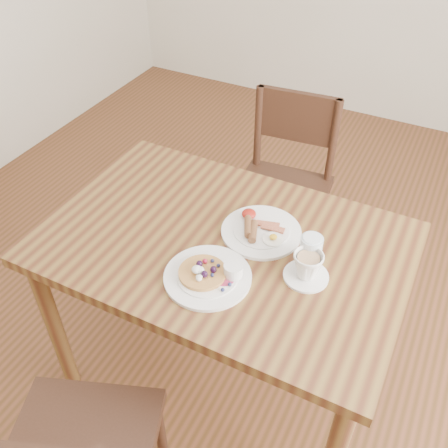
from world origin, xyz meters
name	(u,v)px	position (x,y,z in m)	size (l,w,h in m)	color
ground	(224,368)	(0.00, 0.00, 0.00)	(5.00, 5.00, 0.00)	#4F3116
dining_table	(224,261)	(0.00, 0.00, 0.65)	(1.20, 0.80, 0.75)	brown
chair_far	(284,181)	(-0.06, 0.74, 0.49)	(0.46, 0.46, 0.88)	#341D13
pancake_plate	(209,275)	(0.04, -0.17, 0.76)	(0.27, 0.27, 0.06)	white
breakfast_plate	(260,230)	(0.09, 0.09, 0.76)	(0.27, 0.27, 0.04)	white
teacup_saucer	(307,267)	(0.30, -0.03, 0.79)	(0.14, 0.14, 0.09)	white
water_glass	(310,251)	(0.29, 0.03, 0.80)	(0.07, 0.07, 0.11)	silver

